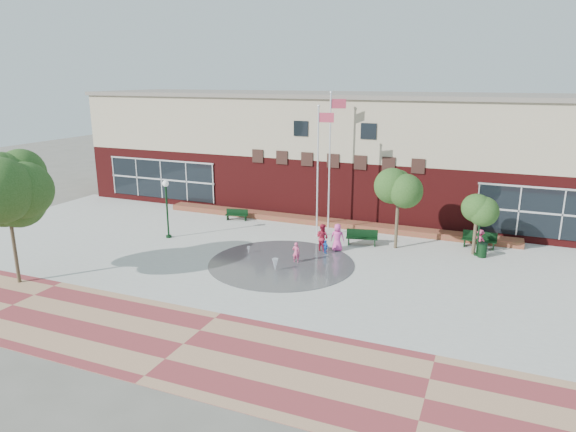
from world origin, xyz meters
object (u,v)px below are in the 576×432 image
at_px(flagpole_left, 330,154).
at_px(trash_can, 482,250).
at_px(tree_big_left, 6,192).
at_px(flagpole_right, 319,165).
at_px(bench_left, 237,217).
at_px(child_splash, 296,252).

relative_size(flagpole_left, trash_can, 10.49).
distance_m(flagpole_left, tree_big_left, 19.78).
relative_size(flagpole_right, bench_left, 5.08).
bearing_deg(flagpole_right, child_splash, -93.32).
xyz_separation_m(trash_can, child_splash, (-9.91, -5.09, 0.16)).
bearing_deg(child_splash, trash_can, -156.05).
xyz_separation_m(flagpole_right, trash_can, (10.44, -0.15, -4.41)).
bearing_deg(flagpole_left, tree_big_left, -146.50).
relative_size(flagpole_left, tree_big_left, 1.39).
height_order(flagpole_left, child_splash, flagpole_left).
height_order(flagpole_right, trash_can, flagpole_right).
height_order(bench_left, tree_big_left, tree_big_left).
xyz_separation_m(tree_big_left, child_splash, (12.30, 8.33, -4.26)).
bearing_deg(trash_can, flagpole_left, 166.80).
height_order(bench_left, child_splash, child_splash).
height_order(trash_can, tree_big_left, tree_big_left).
height_order(flagpole_right, bench_left, flagpole_right).
relative_size(flagpole_right, child_splash, 7.04).
bearing_deg(child_splash, flagpole_left, -89.68).
bearing_deg(tree_big_left, bench_left, 72.29).
xyz_separation_m(flagpole_right, child_splash, (0.53, -5.24, -4.25)).
xyz_separation_m(flagpole_left, tree_big_left, (-11.83, -15.85, -0.42)).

